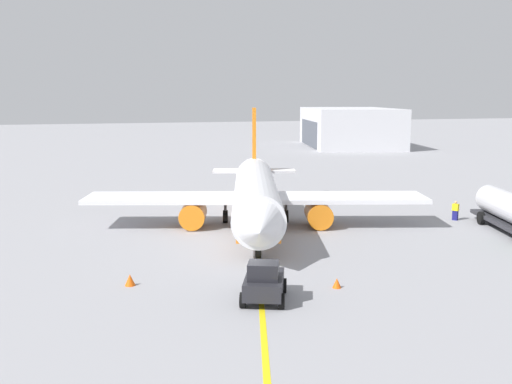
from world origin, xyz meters
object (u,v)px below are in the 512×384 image
at_px(fuel_tanker, 512,211).
at_px(safety_cone_nose, 130,280).
at_px(pushback_tug, 264,282).
at_px(refueling_worker, 455,211).
at_px(safety_cone_wingtip, 337,283).
at_px(airplane, 256,196).

bearing_deg(fuel_tanker, safety_cone_nose, -81.07).
bearing_deg(safety_cone_nose, pushback_tug, 54.32).
height_order(refueling_worker, safety_cone_wingtip, refueling_worker).
relative_size(refueling_worker, safety_cone_wingtip, 3.02).
bearing_deg(pushback_tug, safety_cone_nose, -125.68).
distance_m(fuel_tanker, refueling_worker, 5.70).
bearing_deg(refueling_worker, safety_cone_nose, -70.61).
distance_m(fuel_tanker, safety_cone_nose, 30.87).
bearing_deg(airplane, safety_cone_nose, -41.90).
xyz_separation_m(refueling_worker, safety_cone_wingtip, (14.19, -17.96, -0.54)).
distance_m(airplane, safety_cone_nose, 17.58).
relative_size(pushback_tug, safety_cone_nose, 6.06).
height_order(refueling_worker, safety_cone_nose, refueling_worker).
bearing_deg(safety_cone_wingtip, airplane, 178.45).
xyz_separation_m(fuel_tanker, pushback_tug, (9.50, -23.90, -0.72)).
distance_m(airplane, pushback_tug, 18.47).
height_order(pushback_tug, safety_cone_nose, pushback_tug).
bearing_deg(fuel_tanker, pushback_tug, -68.32).
relative_size(airplane, refueling_worker, 17.11).
bearing_deg(fuel_tanker, refueling_worker, -166.41).
distance_m(pushback_tug, refueling_worker, 27.09).
distance_m(fuel_tanker, pushback_tug, 25.73).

